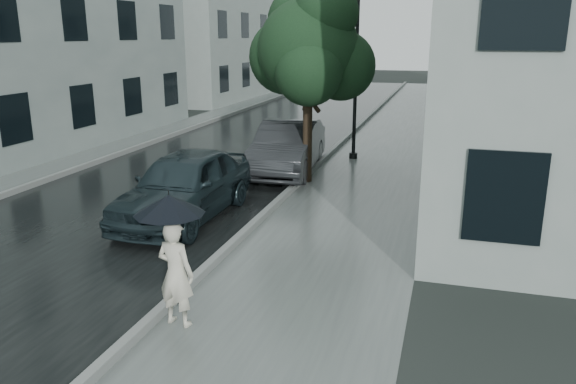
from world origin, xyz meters
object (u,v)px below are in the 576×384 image
(pedestrian, at_px, (176,274))
(car_far, at_px, (288,147))
(lamp_post, at_px, (352,66))
(car_near, at_px, (185,185))
(street_tree, at_px, (309,48))

(pedestrian, height_order, car_far, pedestrian)
(pedestrian, distance_m, lamp_post, 12.12)
(car_near, distance_m, car_far, 5.02)
(car_near, bearing_deg, pedestrian, -64.43)
(street_tree, xyz_separation_m, car_near, (-1.84, -4.14, -2.92))
(lamp_post, distance_m, car_near, 8.12)
(car_far, bearing_deg, car_near, -106.22)
(lamp_post, xyz_separation_m, car_near, (-2.45, -7.40, -2.30))
(pedestrian, distance_m, car_near, 4.96)
(pedestrian, relative_size, lamp_post, 0.29)
(car_near, relative_size, car_far, 0.98)
(pedestrian, distance_m, street_tree, 9.12)
(pedestrian, bearing_deg, car_near, -55.83)
(street_tree, distance_m, car_far, 3.15)
(street_tree, relative_size, lamp_post, 1.01)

